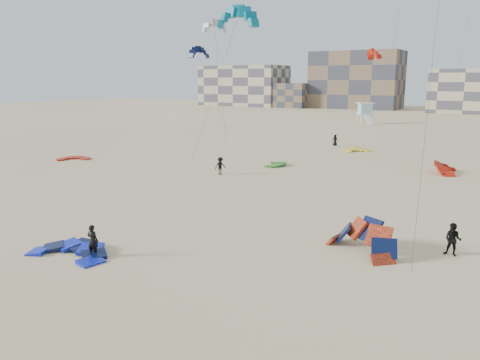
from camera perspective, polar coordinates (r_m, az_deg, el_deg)
The scene contains 19 objects.
ground at distance 26.96m, azimuth -15.60°, elevation -7.91°, with size 320.00×320.00×0.00m, color beige.
kite_ground_blue at distance 26.50m, azimuth -19.96°, elevation -8.55°, with size 4.14×4.30×0.77m, color #2038F7, non-canonical shape.
kite_ground_orange at distance 26.17m, azimuth 14.49°, elevation -8.46°, with size 4.33×3.21×2.86m, color #F03F23, non-canonical shape.
kite_ground_red at distance 57.53m, azimuth -19.59°, elevation 2.37°, with size 3.35×3.55×0.43m, color #C50B00, non-canonical shape.
kite_ground_green at distance 50.64m, azimuth 4.31°, elevation 1.80°, with size 3.13×3.29×0.62m, color #2D8A1C, non-canonical shape.
kite_ground_red_far at distance 50.49m, azimuth 23.79°, elevation 0.77°, with size 3.77×3.50×1.87m, color #C50B00, non-canonical shape.
kite_ground_yellow at distance 61.98m, azimuth 14.15°, elevation 3.36°, with size 3.53×3.64×0.89m, color #FFF727, non-canonical shape.
kitesurfer_main at distance 25.60m, azimuth -17.51°, elevation -7.07°, with size 0.63×0.41×1.72m, color black.
kitesurfer_b at distance 26.93m, azimuth 24.52°, elevation -6.63°, with size 0.85×0.66×1.76m, color black.
kitesurfer_c at distance 45.44m, azimuth -2.42°, elevation 1.73°, with size 1.10×0.63×1.71m, color black.
kitesurfer_e at distance 66.85m, azimuth 11.52°, elevation 4.78°, with size 0.78×0.50×1.59m, color black.
kite_fly_teal_a at distance 43.66m, azimuth -0.33°, elevation 19.01°, with size 7.28×4.18×14.64m.
kite_fly_grey at distance 62.17m, azimuth -3.12°, elevation 18.07°, with size 7.56×7.70×15.61m.
kite_fly_navy at distance 74.78m, azimuth -5.03°, elevation 15.11°, with size 8.60×4.35×13.29m.
kite_fly_red at distance 78.30m, azimuth 16.00°, elevation 14.43°, with size 5.60×5.02×13.27m.
lifeguard_tower_far at distance 103.30m, azimuth 14.98°, elevation 7.88°, with size 4.29×6.57×4.36m.
condo_west_a at distance 171.79m, azimuth 0.46°, elevation 11.42°, with size 30.00×15.00×14.00m, color tan.
condo_west_b at distance 158.70m, azimuth 13.97°, elevation 11.73°, with size 28.00×14.00×18.00m, color brown.
condo_fill_left at distance 160.60m, azimuth 6.30°, elevation 10.23°, with size 12.00×10.00×8.00m, color brown.
Camera 1 is at (18.89, -16.99, 9.01)m, focal length 35.00 mm.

